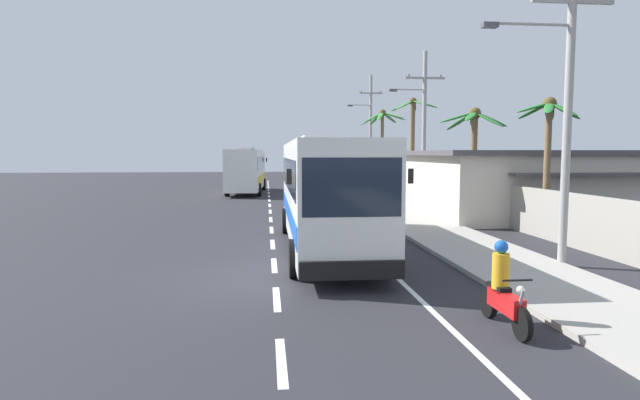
% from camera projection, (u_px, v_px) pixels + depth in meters
% --- Properties ---
extents(ground_plane, '(160.00, 160.00, 0.00)m').
position_uv_depth(ground_plane, '(275.00, 277.00, 13.92)').
color(ground_plane, '#28282D').
extents(sidewalk_kerb, '(3.20, 90.00, 0.14)m').
position_uv_depth(sidewalk_kerb, '(415.00, 222.00, 24.52)').
color(sidewalk_kerb, '#A8A399').
rests_on(sidewalk_kerb, ground).
extents(lane_markings, '(3.39, 71.00, 0.01)m').
position_uv_depth(lane_markings, '(306.00, 213.00, 28.55)').
color(lane_markings, white).
rests_on(lane_markings, ground).
extents(boundary_wall, '(0.24, 60.00, 1.91)m').
position_uv_depth(boundary_wall, '(461.00, 196.00, 28.80)').
color(boundary_wall, '#9E998E').
rests_on(boundary_wall, ground).
extents(coach_bus_foreground, '(3.02, 12.08, 3.96)m').
position_uv_depth(coach_bus_foreground, '(325.00, 190.00, 17.92)').
color(coach_bus_foreground, white).
rests_on(coach_bus_foreground, ground).
extents(coach_bus_far_lane, '(3.31, 11.07, 3.88)m').
position_uv_depth(coach_bus_far_lane, '(246.00, 169.00, 43.07)').
color(coach_bus_far_lane, white).
rests_on(coach_bus_far_lane, ground).
extents(motorcycle_beside_bus, '(0.56, 1.96, 1.66)m').
position_uv_depth(motorcycle_beside_bus, '(342.00, 205.00, 26.35)').
color(motorcycle_beside_bus, black).
rests_on(motorcycle_beside_bus, ground).
extents(motorcycle_trailing, '(0.56, 1.96, 1.66)m').
position_uv_depth(motorcycle_trailing, '(503.00, 293.00, 9.82)').
color(motorcycle_trailing, black).
rests_on(motorcycle_trailing, ground).
extents(pedestrian_midwalk, '(0.36, 0.36, 1.77)m').
position_uv_depth(pedestrian_midwalk, '(357.00, 187.00, 34.36)').
color(pedestrian_midwalk, black).
rests_on(pedestrian_midwalk, sidewalk_kerb).
extents(utility_pole_nearest, '(3.84, 0.24, 8.96)m').
position_uv_depth(utility_pole_nearest, '(565.00, 100.00, 14.72)').
color(utility_pole_nearest, '#9E9E99').
rests_on(utility_pole_nearest, ground).
extents(utility_pole_mid, '(3.24, 0.24, 9.10)m').
position_uv_depth(utility_pole_mid, '(423.00, 126.00, 29.69)').
color(utility_pole_mid, '#9E9E99').
rests_on(utility_pole_mid, ground).
extents(utility_pole_far, '(3.05, 0.24, 10.05)m').
position_uv_depth(utility_pole_far, '(370.00, 130.00, 44.57)').
color(utility_pole_far, '#9E9E99').
rests_on(utility_pole_far, ground).
extents(palm_nearest, '(3.76, 3.68, 6.85)m').
position_uv_depth(palm_nearest, '(382.00, 129.00, 41.60)').
color(palm_nearest, brown).
rests_on(palm_nearest, ground).
extents(palm_second, '(3.35, 3.46, 7.29)m').
position_uv_depth(palm_second, '(412.00, 132.00, 37.00)').
color(palm_second, brown).
rests_on(palm_second, ground).
extents(palm_third, '(3.22, 3.00, 5.41)m').
position_uv_depth(palm_third, '(474.00, 140.00, 23.58)').
color(palm_third, brown).
rests_on(palm_third, ground).
extents(palm_fourth, '(2.67, 2.46, 5.54)m').
position_uv_depth(palm_fourth, '(548.00, 133.00, 20.53)').
color(palm_fourth, brown).
rests_on(palm_fourth, ground).
extents(roadside_building, '(15.33, 9.72, 3.46)m').
position_uv_depth(roadside_building, '(560.00, 183.00, 27.48)').
color(roadside_building, beige).
rests_on(roadside_building, ground).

